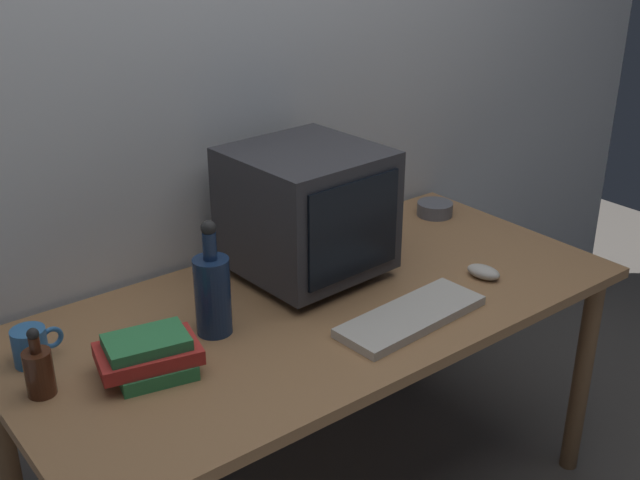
# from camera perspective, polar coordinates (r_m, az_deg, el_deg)

# --- Properties ---
(back_wall) EXTENTS (4.00, 0.08, 2.50)m
(back_wall) POSITION_cam_1_polar(r_m,az_deg,el_deg) (2.28, -7.30, 11.60)
(back_wall) COLOR silver
(back_wall) RESTS_ON ground
(desk) EXTENTS (1.67, 0.80, 0.73)m
(desk) POSITION_cam_1_polar(r_m,az_deg,el_deg) (2.15, 0.00, -6.35)
(desk) COLOR #9E7047
(desk) RESTS_ON ground
(crt_monitor) EXTENTS (0.40, 0.41, 0.37)m
(crt_monitor) POSITION_cam_1_polar(r_m,az_deg,el_deg) (2.18, -0.97, 2.11)
(crt_monitor) COLOR #333338
(crt_monitor) RESTS_ON desk
(keyboard) EXTENTS (0.43, 0.18, 0.02)m
(keyboard) POSITION_cam_1_polar(r_m,az_deg,el_deg) (2.03, 6.65, -5.53)
(keyboard) COLOR beige
(keyboard) RESTS_ON desk
(computer_mouse) EXTENTS (0.08, 0.11, 0.04)m
(computer_mouse) POSITION_cam_1_polar(r_m,az_deg,el_deg) (2.27, 11.80, -2.29)
(computer_mouse) COLOR beige
(computer_mouse) RESTS_ON desk
(bottle_tall) EXTENTS (0.09, 0.09, 0.30)m
(bottle_tall) POSITION_cam_1_polar(r_m,az_deg,el_deg) (1.93, -7.83, -3.75)
(bottle_tall) COLOR navy
(bottle_tall) RESTS_ON desk
(bottle_short) EXTENTS (0.06, 0.06, 0.16)m
(bottle_short) POSITION_cam_1_polar(r_m,az_deg,el_deg) (1.82, -19.76, -8.91)
(bottle_short) COLOR #472314
(bottle_short) RESTS_ON desk
(book_stack) EXTENTS (0.25, 0.19, 0.10)m
(book_stack) POSITION_cam_1_polar(r_m,az_deg,el_deg) (1.83, -12.27, -8.21)
(book_stack) COLOR #33894C
(book_stack) RESTS_ON desk
(mug) EXTENTS (0.12, 0.08, 0.09)m
(mug) POSITION_cam_1_polar(r_m,az_deg,el_deg) (1.94, -20.25, -7.24)
(mug) COLOR #3370B2
(mug) RESTS_ON desk
(cd_spindle) EXTENTS (0.12, 0.12, 0.04)m
(cd_spindle) POSITION_cam_1_polar(r_m,az_deg,el_deg) (2.68, 8.35, 2.26)
(cd_spindle) COLOR #595B66
(cd_spindle) RESTS_ON desk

